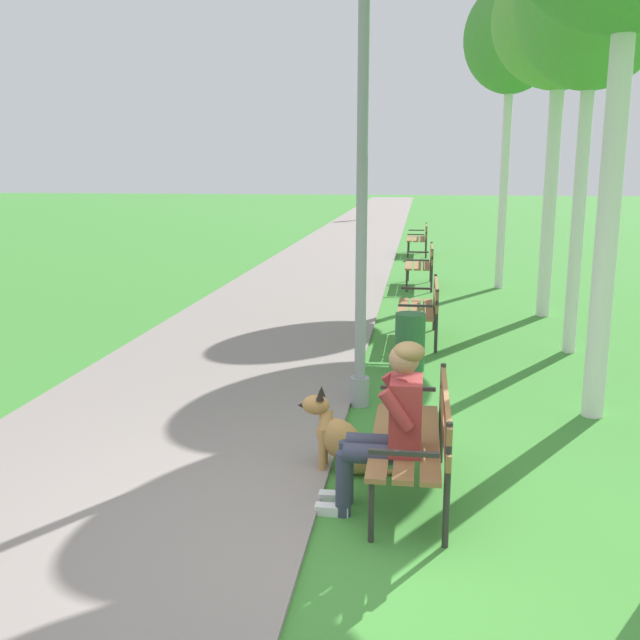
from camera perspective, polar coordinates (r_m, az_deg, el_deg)
The scene contains 13 objects.
ground_plane at distance 4.84m, azimuth 0.46°, elevation -17.84°, with size 120.00×120.00×0.00m, color #3D8433.
paved_path at distance 28.35m, azimuth 3.29°, elevation 7.18°, with size 3.28×60.00×0.04m, color gray.
park_bench_near at distance 5.36m, azimuth 7.86°, elevation -8.82°, with size 0.55×1.50×0.85m.
park_bench_mid at distance 10.20m, azimuth 8.12°, elevation 1.20°, with size 0.55×1.50×0.85m.
park_bench_far at distance 14.87m, azimuth 8.12°, elevation 4.58°, with size 0.55×1.50×0.85m.
park_bench_furthest at distance 20.29m, azimuth 7.89°, elevation 6.56°, with size 0.55×1.50×0.85m.
person_seated_on_near_bench at distance 5.07m, azimuth 5.54°, elevation -7.96°, with size 0.74×0.49×1.25m.
dog_shepherd at distance 5.83m, azimuth 1.99°, elevation -9.62°, with size 0.83×0.28×0.71m.
lamp_post_near at distance 7.10m, azimuth 3.35°, elevation 10.41°, with size 0.24×0.24×4.27m.
birch_tree_fourth at distance 12.41m, azimuth 18.58°, elevation 21.48°, with size 2.10×2.15×5.67m.
birch_tree_fifth at distance 15.08m, azimuth 14.91°, elevation 20.57°, with size 1.80×1.58×5.83m.
litter_bin at distance 8.70m, azimuth 7.13°, elevation -1.75°, with size 0.36×0.36×0.70m, color #2D6638.
pedestrian_distant at distance 33.14m, azimuth 3.33°, elevation 9.30°, with size 0.32×0.22×1.65m.
Camera 1 is at (0.54, -4.16, 2.41)m, focal length 40.43 mm.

